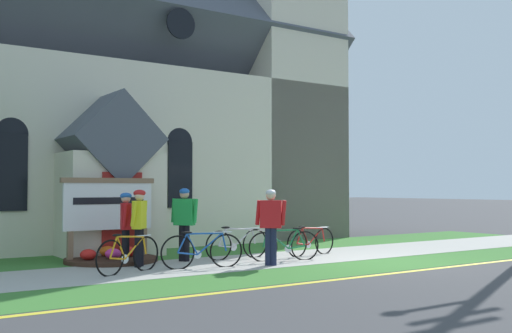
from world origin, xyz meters
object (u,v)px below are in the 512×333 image
Objects in this scene: cyclist_in_white_jersey at (184,218)px; roadside_conifer at (288,110)px; cyclist_in_orange_jersey at (139,222)px; bicycle_yellow at (285,245)px; cyclist_in_yellow_jersey at (126,223)px; bicycle_red at (202,250)px; bicycle_black at (311,241)px; bicycle_orange at (128,255)px; cyclist_in_red_jersey at (271,221)px; bicycle_silver at (237,243)px; church_sign at (109,206)px.

cyclist_in_white_jersey is 0.24× the size of roadside_conifer.
roadside_conifer is at bearing 36.43° from cyclist_in_orange_jersey.
roadside_conifer is at bearing 52.38° from bicycle_yellow.
cyclist_in_yellow_jersey is at bearing -145.78° from roadside_conifer.
roadside_conifer is (8.14, 7.72, 4.44)m from bicycle_red.
cyclist_in_white_jersey reaches higher than bicycle_red.
cyclist_in_yellow_jersey reaches higher than bicycle_yellow.
roadside_conifer is at bearing 56.76° from bicycle_black.
roadside_conifer is (9.72, 7.54, 4.45)m from bicycle_orange.
cyclist_in_red_jersey is at bearing -29.60° from cyclist_in_orange_jersey.
bicycle_black is 4.57m from cyclist_in_orange_jersey.
bicycle_orange is 0.90× the size of bicycle_silver.
cyclist_in_orange_jersey is (0.13, -0.44, 0.05)m from cyclist_in_yellow_jersey.
bicycle_black is (4.70, -1.73, -0.93)m from church_sign.
bicycle_yellow is 2.44m from cyclist_in_white_jersey.
bicycle_silver is at bearing -134.67° from roadside_conifer.
church_sign is at bearing 146.75° from bicycle_yellow.
cyclist_in_red_jersey is (2.63, -1.86, 0.05)m from cyclist_in_yellow_jersey.
cyclist_in_red_jersey reaches higher than bicycle_black.
bicycle_black is 1.01× the size of cyclist_in_orange_jersey.
bicycle_orange is (-0.38, -2.19, -0.91)m from church_sign.
roadside_conifer is (7.90, 6.44, 3.82)m from cyclist_in_white_jersey.
bicycle_black is at bearing 28.46° from cyclist_in_red_jersey.
cyclist_in_white_jersey is (-1.29, 0.25, 0.63)m from bicycle_silver.
church_sign reaches higher than cyclist_in_yellow_jersey.
cyclist_in_orange_jersey is (-2.50, 1.42, -0.00)m from cyclist_in_red_jersey.
bicycle_orange is 2.22m from cyclist_in_white_jersey.
bicycle_orange is 0.99× the size of cyclist_in_yellow_jersey.
bicycle_orange is at bearing -164.65° from bicycle_silver.
church_sign reaches higher than cyclist_in_orange_jersey.
bicycle_silver is 1.46m from cyclist_in_white_jersey.
bicycle_black is 1.01× the size of cyclist_in_red_jersey.
cyclist_in_yellow_jersey is 0.96× the size of cyclist_in_orange_jersey.
bicycle_yellow is 1.00× the size of cyclist_in_orange_jersey.
bicycle_black is 9.57m from roadside_conifer.
cyclist_in_orange_jersey is at bearing 150.40° from cyclist_in_red_jersey.
church_sign is 3.90m from cyclist_in_red_jersey.
cyclist_in_orange_jersey is 0.23× the size of roadside_conifer.
bicycle_red is 1.90m from cyclist_in_yellow_jersey.
bicycle_yellow is at bearing -127.62° from roadside_conifer.
bicycle_black is 3.39m from cyclist_in_white_jersey.
bicycle_red is 12.06m from roadside_conifer.
cyclist_in_orange_jersey reaches higher than bicycle_black.
bicycle_red is at bearing -146.02° from bicycle_silver.
church_sign is 1.45m from cyclist_in_orange_jersey.
bicycle_silver is at bearing 15.35° from bicycle_orange.
bicycle_yellow is 0.98× the size of cyclist_in_white_jersey.
bicycle_yellow is 1.15m from cyclist_in_red_jersey.
cyclist_in_orange_jersey is at bearing 175.93° from bicycle_black.
church_sign is at bearing 153.98° from bicycle_silver.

